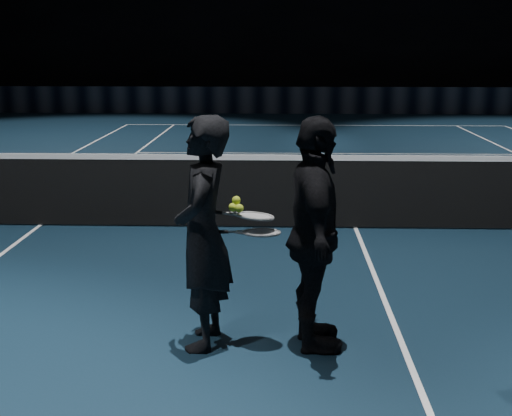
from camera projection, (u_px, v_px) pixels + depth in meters
The scene contains 10 objects.
floor at pixel (355, 228), 9.17m from camera, with size 36.00×36.00×0.00m, color black.
court_lines at pixel (356, 228), 9.17m from camera, with size 10.98×23.78×0.01m, color white, non-canonical shape.
net_mesh at pixel (357, 194), 9.07m from camera, with size 12.80×0.02×0.86m, color black.
net_tape at pixel (358, 158), 8.96m from camera, with size 12.80×0.03×0.07m, color white.
sponsor_backdrop at pixel (310, 100), 24.16m from camera, with size 22.00×0.15×0.90m, color black.
player_a at pixel (203, 234), 5.44m from camera, with size 0.66×0.43×1.81m, color black.
player_b at pixel (315, 235), 5.39m from camera, with size 1.06×0.44×1.81m, color black.
racket_lower at pixel (262, 232), 5.41m from camera, with size 0.68×0.22×0.03m, color black, non-canonical shape.
racket_upper at pixel (256, 216), 5.42m from camera, with size 0.68×0.22×0.03m, color black, non-canonical shape.
tennis_balls at pixel (236, 205), 5.38m from camera, with size 0.12×0.10×0.12m, color #A5D22C, non-canonical shape.
Camera 1 is at (-0.97, -8.91, 2.32)m, focal length 50.00 mm.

